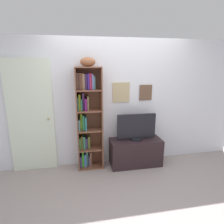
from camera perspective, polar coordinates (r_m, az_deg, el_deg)
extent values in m
cube|color=gray|center=(3.04, 6.57, -24.25)|extent=(5.20, 5.20, 0.04)
cube|color=silver|center=(3.55, 1.79, 2.68)|extent=(4.80, 0.06, 2.32)
cube|color=tan|center=(3.49, 2.75, 5.90)|extent=(0.31, 0.02, 0.36)
cube|color=#C4AE8D|center=(3.48, 2.77, 5.89)|extent=(0.26, 0.01, 0.31)
cube|color=brown|center=(3.63, 10.07, 5.77)|extent=(0.24, 0.02, 0.29)
cube|color=gray|center=(3.62, 10.10, 5.75)|extent=(0.19, 0.01, 0.24)
cube|color=brown|center=(3.37, -10.41, -2.50)|extent=(0.02, 0.28, 1.83)
cube|color=brown|center=(3.39, -3.15, -2.16)|extent=(0.02, 0.28, 1.83)
cube|color=brown|center=(3.50, -6.91, -1.72)|extent=(0.45, 0.01, 1.83)
cube|color=brown|center=(3.73, -6.35, -15.78)|extent=(0.41, 0.27, 0.02)
cube|color=brown|center=(3.56, -6.51, -10.78)|extent=(0.41, 0.27, 0.02)
cube|color=brown|center=(3.43, -6.67, -5.36)|extent=(0.41, 0.27, 0.02)
cube|color=brown|center=(3.33, -6.85, 0.46)|extent=(0.41, 0.27, 0.02)
cube|color=brown|center=(3.26, -7.03, 6.57)|extent=(0.41, 0.27, 0.02)
cube|color=brown|center=(3.24, -7.23, 13.20)|extent=(0.41, 0.27, 0.02)
cube|color=#4F4477|center=(3.70, -9.32, -14.12)|extent=(0.04, 0.19, 0.21)
cube|color=green|center=(3.68, -8.77, -13.35)|extent=(0.03, 0.17, 0.31)
cube|color=#4F7EC7|center=(3.70, -8.07, -13.82)|extent=(0.04, 0.17, 0.24)
cube|color=#4A816A|center=(3.70, -7.48, -13.30)|extent=(0.03, 0.14, 0.29)
cube|color=#4F3D67|center=(3.71, -6.93, -14.03)|extent=(0.02, 0.18, 0.20)
cube|color=brown|center=(3.71, -6.48, -13.46)|extent=(0.03, 0.15, 0.27)
cube|color=#437E3C|center=(3.55, -9.61, -9.00)|extent=(0.03, 0.18, 0.21)
cube|color=brown|center=(3.54, -9.06, -8.70)|extent=(0.03, 0.18, 0.25)
cube|color=#31775B|center=(3.54, -8.40, -8.77)|extent=(0.03, 0.20, 0.24)
cube|color=#463865|center=(3.57, -7.71, -8.99)|extent=(0.04, 0.15, 0.19)
cube|color=#525D25|center=(3.55, -6.97, -8.72)|extent=(0.04, 0.17, 0.23)
cube|color=slate|center=(3.41, -9.82, -3.68)|extent=(0.03, 0.21, 0.19)
cube|color=olive|center=(3.42, -9.23, -2.68)|extent=(0.03, 0.15, 0.30)
cube|color=#369061|center=(3.42, -8.59, -3.02)|extent=(0.03, 0.18, 0.26)
cube|color=#286E75|center=(3.40, -7.93, -3.22)|extent=(0.03, 0.22, 0.24)
cube|color=#265842|center=(3.32, -10.21, 2.56)|extent=(0.02, 0.21, 0.24)
cube|color=#5D6411|center=(3.31, -9.73, 2.98)|extent=(0.03, 0.21, 0.28)
cube|color=#276A5E|center=(3.32, -9.16, 2.25)|extent=(0.02, 0.22, 0.20)
cube|color=#5E396A|center=(3.35, -8.67, 3.24)|extent=(0.03, 0.14, 0.30)
cube|color=#5E1455|center=(3.32, -7.94, 2.42)|extent=(0.04, 0.22, 0.21)
cube|color=olive|center=(3.33, -7.28, 2.81)|extent=(0.03, 0.19, 0.25)
cube|color=#896757|center=(3.29, -10.27, 9.10)|extent=(0.04, 0.15, 0.27)
cube|color=#4D2C1E|center=(3.27, -9.44, 9.10)|extent=(0.04, 0.21, 0.28)
cube|color=#89664E|center=(3.28, -8.63, 9.05)|extent=(0.04, 0.19, 0.26)
cube|color=#57346B|center=(3.29, -7.84, 9.04)|extent=(0.04, 0.16, 0.26)
cube|color=navy|center=(3.26, -7.21, 9.11)|extent=(0.02, 0.22, 0.27)
cube|color=#A82347|center=(3.28, -6.57, 9.15)|extent=(0.04, 0.19, 0.27)
cube|color=#5E71A4|center=(3.28, -5.90, 9.07)|extent=(0.02, 0.20, 0.26)
cube|color=slate|center=(3.31, -5.39, 8.77)|extent=(0.03, 0.15, 0.22)
ellipsoid|color=brown|center=(3.24, -7.28, 14.72)|extent=(0.26, 0.16, 0.15)
cube|color=#2B1D21|center=(3.70, 7.07, -11.83)|extent=(0.95, 0.41, 0.50)
cube|color=black|center=(3.53, 8.06, -13.20)|extent=(0.86, 0.01, 0.32)
cylinder|color=black|center=(3.59, 7.20, -7.93)|extent=(0.22, 0.22, 0.04)
cube|color=black|center=(3.50, 7.32, -4.20)|extent=(0.72, 0.04, 0.45)
cube|color=#27314D|center=(3.49, 7.38, -4.26)|extent=(0.68, 0.01, 0.41)
cube|color=silver|center=(3.55, -23.15, -1.36)|extent=(0.76, 0.04, 1.97)
cube|color=#B6C2AD|center=(3.46, -23.83, 4.88)|extent=(0.48, 0.01, 0.71)
cube|color=#B6C2AD|center=(3.67, -22.55, -7.98)|extent=(0.48, 0.01, 0.71)
sphere|color=tan|center=(3.46, -18.60, -1.99)|extent=(0.04, 0.04, 0.04)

